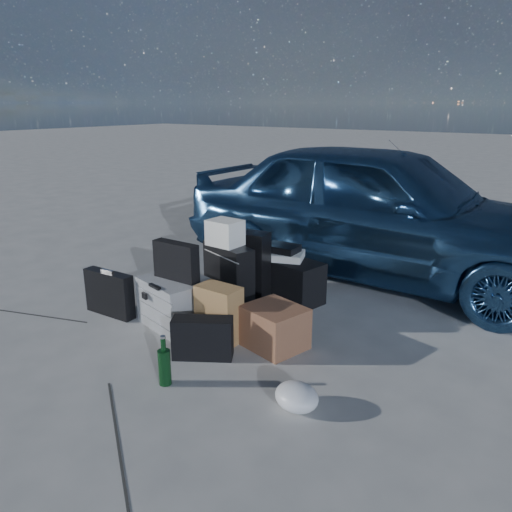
{
  "coord_description": "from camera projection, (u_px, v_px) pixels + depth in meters",
  "views": [
    {
      "loc": [
        2.65,
        -2.52,
        1.74
      ],
      "look_at": [
        0.3,
        0.85,
        0.47
      ],
      "focal_mm": 35.0,
      "sensor_mm": 36.0,
      "label": 1
    }
  ],
  "objects": [
    {
      "name": "ground",
      "position": [
        164.0,
        333.0,
        3.94
      ],
      "size": [
        60.0,
        60.0,
        0.0
      ],
      "primitive_type": "plane",
      "color": "#AFAFAA",
      "rests_on": "ground"
    },
    {
      "name": "car",
      "position": [
        379.0,
        209.0,
        5.09
      ],
      "size": [
        4.11,
        1.69,
        1.4
      ],
      "primitive_type": "imported",
      "rotation": [
        0.0,
        0.0,
        1.56
      ],
      "color": "#2E5A8C",
      "rests_on": "ground"
    },
    {
      "name": "pelican_case",
      "position": [
        177.0,
        302.0,
        4.05
      ],
      "size": [
        0.63,
        0.56,
        0.39
      ],
      "primitive_type": "cube",
      "rotation": [
        0.0,
        0.0,
        -0.24
      ],
      "color": "#9C9FA1",
      "rests_on": "ground"
    },
    {
      "name": "laptop_bag",
      "position": [
        176.0,
        261.0,
        3.95
      ],
      "size": [
        0.41,
        0.11,
        0.3
      ],
      "primitive_type": "cube",
      "rotation": [
        0.0,
        0.0,
        0.01
      ],
      "color": "black",
      "rests_on": "pelican_case"
    },
    {
      "name": "briefcase",
      "position": [
        109.0,
        293.0,
        4.24
      ],
      "size": [
        0.5,
        0.13,
        0.38
      ],
      "primitive_type": "cube",
      "rotation": [
        0.0,
        0.0,
        0.04
      ],
      "color": "black",
      "rests_on": "ground"
    },
    {
      "name": "suitcase_left",
      "position": [
        241.0,
        267.0,
        4.45
      ],
      "size": [
        0.54,
        0.25,
        0.67
      ],
      "primitive_type": "cube",
      "rotation": [
        0.0,
        0.0,
        0.13
      ],
      "color": "black",
      "rests_on": "ground"
    },
    {
      "name": "suitcase_right",
      "position": [
        229.0,
        280.0,
        4.22
      ],
      "size": [
        0.54,
        0.34,
        0.61
      ],
      "primitive_type": "cube",
      "rotation": [
        0.0,
        0.0,
        -0.32
      ],
      "color": "black",
      "rests_on": "ground"
    },
    {
      "name": "white_carton",
      "position": [
        225.0,
        233.0,
        4.1
      ],
      "size": [
        0.27,
        0.22,
        0.21
      ],
      "primitive_type": "cube",
      "rotation": [
        0.0,
        0.0,
        -0.05
      ],
      "color": "white",
      "rests_on": "suitcase_right"
    },
    {
      "name": "duffel_bag",
      "position": [
        284.0,
        278.0,
        4.61
      ],
      "size": [
        0.81,
        0.48,
        0.38
      ],
      "primitive_type": "cube",
      "rotation": [
        0.0,
        0.0,
        -0.21
      ],
      "color": "black",
      "rests_on": "ground"
    },
    {
      "name": "flat_box_white",
      "position": [
        282.0,
        255.0,
        4.53
      ],
      "size": [
        0.45,
        0.39,
        0.07
      ],
      "primitive_type": "cube",
      "rotation": [
        0.0,
        0.0,
        0.36
      ],
      "color": "white",
      "rests_on": "duffel_bag"
    },
    {
      "name": "flat_box_black",
      "position": [
        282.0,
        248.0,
        4.52
      ],
      "size": [
        0.31,
        0.23,
        0.06
      ],
      "primitive_type": "cube",
      "rotation": [
        0.0,
        0.0,
        0.05
      ],
      "color": "black",
      "rests_on": "flat_box_white"
    },
    {
      "name": "kraft_bag",
      "position": [
        219.0,
        314.0,
        3.76
      ],
      "size": [
        0.33,
        0.2,
        0.44
      ],
      "primitive_type": "cube",
      "rotation": [
        0.0,
        0.0,
        -0.02
      ],
      "color": "#B0864C",
      "rests_on": "ground"
    },
    {
      "name": "cardboard_box",
      "position": [
        274.0,
        327.0,
        3.68
      ],
      "size": [
        0.49,
        0.46,
        0.31
      ],
      "primitive_type": "cube",
      "rotation": [
        0.0,
        0.0,
        -0.25
      ],
      "color": "brown",
      "rests_on": "ground"
    },
    {
      "name": "plastic_bag",
      "position": [
        297.0,
        397.0,
        2.95
      ],
      "size": [
        0.35,
        0.33,
        0.16
      ],
      "primitive_type": "ellipsoid",
      "rotation": [
        0.0,
        0.0,
        -0.37
      ],
      "color": "silver",
      "rests_on": "ground"
    },
    {
      "name": "messenger_bag",
      "position": [
        203.0,
        338.0,
        3.53
      ],
      "size": [
        0.44,
        0.36,
        0.3
      ],
      "primitive_type": "cube",
      "rotation": [
        0.0,
        0.0,
        0.55
      ],
      "color": "black",
      "rests_on": "ground"
    },
    {
      "name": "green_bottle",
      "position": [
        164.0,
        361.0,
        3.18
      ],
      "size": [
        0.1,
        0.1,
        0.33
      ],
      "primitive_type": "cylinder",
      "rotation": [
        0.0,
        0.0,
        0.28
      ],
      "color": "black",
      "rests_on": "ground"
    }
  ]
}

